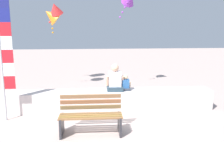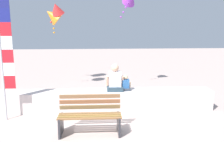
{
  "view_description": "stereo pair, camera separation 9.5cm",
  "coord_description": "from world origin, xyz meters",
  "px_view_note": "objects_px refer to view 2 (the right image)",
  "views": [
    {
      "loc": [
        -0.27,
        -5.8,
        2.53
      ],
      "look_at": [
        0.25,
        1.07,
        1.2
      ],
      "focal_mm": 37.94,
      "sensor_mm": 36.0,
      "label": 1
    },
    {
      "loc": [
        -0.17,
        -5.81,
        2.53
      ],
      "look_at": [
        0.25,
        1.07,
        1.2
      ],
      "focal_mm": 37.94,
      "sensor_mm": 36.0,
      "label": 2
    }
  ],
  "objects_px": {
    "person_adult": "(115,80)",
    "person_child": "(126,84)",
    "park_bench": "(90,116)",
    "kite_red": "(56,9)",
    "kite_orange": "(52,16)",
    "flag_banner": "(4,50)"
  },
  "relations": [
    {
      "from": "person_adult",
      "to": "person_child",
      "type": "bearing_deg",
      "value": 0.08
    },
    {
      "from": "person_adult",
      "to": "person_child",
      "type": "distance_m",
      "value": 0.35
    },
    {
      "from": "park_bench",
      "to": "kite_red",
      "type": "height_order",
      "value": "kite_red"
    },
    {
      "from": "park_bench",
      "to": "kite_red",
      "type": "xyz_separation_m",
      "value": [
        -1.47,
        4.84,
        2.79
      ]
    },
    {
      "from": "park_bench",
      "to": "person_child",
      "type": "xyz_separation_m",
      "value": [
        1.03,
        1.54,
        0.37
      ]
    },
    {
      "from": "kite_red",
      "to": "person_adult",
      "type": "bearing_deg",
      "value": -56.52
    },
    {
      "from": "park_bench",
      "to": "kite_orange",
      "type": "xyz_separation_m",
      "value": [
        -1.67,
        4.94,
        2.52
      ]
    },
    {
      "from": "person_adult",
      "to": "kite_orange",
      "type": "xyz_separation_m",
      "value": [
        -2.38,
        3.4,
        2.02
      ]
    },
    {
      "from": "person_adult",
      "to": "kite_red",
      "type": "height_order",
      "value": "kite_red"
    },
    {
      "from": "flag_banner",
      "to": "kite_orange",
      "type": "relative_size",
      "value": 2.81
    },
    {
      "from": "person_adult",
      "to": "flag_banner",
      "type": "bearing_deg",
      "value": -167.94
    },
    {
      "from": "kite_orange",
      "to": "kite_red",
      "type": "bearing_deg",
      "value": -27.71
    },
    {
      "from": "person_adult",
      "to": "kite_orange",
      "type": "relative_size",
      "value": 0.69
    },
    {
      "from": "person_child",
      "to": "person_adult",
      "type": "bearing_deg",
      "value": -179.92
    },
    {
      "from": "person_child",
      "to": "kite_red",
      "type": "distance_m",
      "value": 4.79
    },
    {
      "from": "flag_banner",
      "to": "person_adult",
      "type": "bearing_deg",
      "value": 12.06
    },
    {
      "from": "park_bench",
      "to": "person_adult",
      "type": "distance_m",
      "value": 1.77
    },
    {
      "from": "person_child",
      "to": "kite_orange",
      "type": "height_order",
      "value": "kite_orange"
    },
    {
      "from": "person_child",
      "to": "flag_banner",
      "type": "relative_size",
      "value": 0.14
    },
    {
      "from": "flag_banner",
      "to": "kite_red",
      "type": "xyz_separation_m",
      "value": [
        0.73,
        3.92,
        1.3
      ]
    },
    {
      "from": "park_bench",
      "to": "person_child",
      "type": "distance_m",
      "value": 1.89
    },
    {
      "from": "person_child",
      "to": "flag_banner",
      "type": "distance_m",
      "value": 3.48
    }
  ]
}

